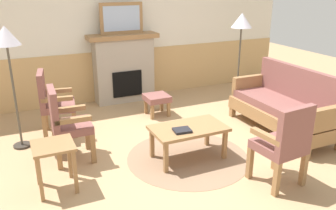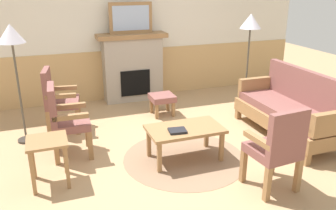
{
  "view_description": "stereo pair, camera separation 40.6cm",
  "coord_description": "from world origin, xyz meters",
  "px_view_note": "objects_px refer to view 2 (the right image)",
  "views": [
    {
      "loc": [
        -1.95,
        -3.89,
        2.23
      ],
      "look_at": [
        0.0,
        0.35,
        0.55
      ],
      "focal_mm": 37.55,
      "sensor_mm": 36.0,
      "label": 1
    },
    {
      "loc": [
        -1.58,
        -4.04,
        2.23
      ],
      "look_at": [
        0.0,
        0.35,
        0.55
      ],
      "focal_mm": 37.55,
      "sensor_mm": 36.0,
      "label": 2
    }
  ],
  "objects_px": {
    "footstool": "(162,99)",
    "floor_lamp_by_couch": "(250,27)",
    "coffee_table": "(185,131)",
    "floor_lamp_by_chairs": "(12,41)",
    "armchair_by_window_left": "(64,118)",
    "armchair_front_left": "(278,146)",
    "framed_picture": "(131,18)",
    "book_on_table": "(177,131)",
    "side_table": "(48,149)",
    "armchair_near_fireplace": "(57,97)",
    "couch": "(290,110)",
    "fireplace": "(133,67)"
  },
  "relations": [
    {
      "from": "fireplace",
      "to": "footstool",
      "type": "xyz_separation_m",
      "value": [
        0.26,
        -0.99,
        -0.37
      ]
    },
    {
      "from": "armchair_near_fireplace",
      "to": "armchair_by_window_left",
      "type": "relative_size",
      "value": 1.0
    },
    {
      "from": "armchair_near_fireplace",
      "to": "armchair_front_left",
      "type": "relative_size",
      "value": 1.0
    },
    {
      "from": "framed_picture",
      "to": "coffee_table",
      "type": "height_order",
      "value": "framed_picture"
    },
    {
      "from": "framed_picture",
      "to": "armchair_by_window_left",
      "type": "relative_size",
      "value": 0.82
    },
    {
      "from": "coffee_table",
      "to": "floor_lamp_by_chairs",
      "type": "height_order",
      "value": "floor_lamp_by_chairs"
    },
    {
      "from": "coffee_table",
      "to": "side_table",
      "type": "xyz_separation_m",
      "value": [
        -1.67,
        -0.03,
        0.05
      ]
    },
    {
      "from": "coffee_table",
      "to": "footstool",
      "type": "xyz_separation_m",
      "value": [
        0.24,
        1.6,
        -0.1
      ]
    },
    {
      "from": "fireplace",
      "to": "coffee_table",
      "type": "xyz_separation_m",
      "value": [
        0.02,
        -2.59,
        -0.27
      ]
    },
    {
      "from": "framed_picture",
      "to": "side_table",
      "type": "relative_size",
      "value": 1.45
    },
    {
      "from": "coffee_table",
      "to": "footstool",
      "type": "height_order",
      "value": "coffee_table"
    },
    {
      "from": "armchair_near_fireplace",
      "to": "side_table",
      "type": "relative_size",
      "value": 1.78
    },
    {
      "from": "coffee_table",
      "to": "book_on_table",
      "type": "xyz_separation_m",
      "value": [
        -0.14,
        -0.09,
        0.07
      ]
    },
    {
      "from": "coffee_table",
      "to": "floor_lamp_by_chairs",
      "type": "bearing_deg",
      "value": 147.1
    },
    {
      "from": "coffee_table",
      "to": "fireplace",
      "type": "bearing_deg",
      "value": 90.41
    },
    {
      "from": "armchair_front_left",
      "to": "side_table",
      "type": "xyz_separation_m",
      "value": [
        -2.33,
        0.98,
        -0.1
      ]
    },
    {
      "from": "coffee_table",
      "to": "armchair_by_window_left",
      "type": "bearing_deg",
      "value": 156.92
    },
    {
      "from": "couch",
      "to": "side_table",
      "type": "xyz_separation_m",
      "value": [
        -3.41,
        -0.19,
        0.04
      ]
    },
    {
      "from": "footstool",
      "to": "armchair_front_left",
      "type": "xyz_separation_m",
      "value": [
        0.42,
        -2.61,
        0.25
      ]
    },
    {
      "from": "book_on_table",
      "to": "armchair_by_window_left",
      "type": "bearing_deg",
      "value": 151.61
    },
    {
      "from": "coffee_table",
      "to": "footstool",
      "type": "distance_m",
      "value": 1.62
    },
    {
      "from": "book_on_table",
      "to": "side_table",
      "type": "bearing_deg",
      "value": 177.68
    },
    {
      "from": "framed_picture",
      "to": "book_on_table",
      "type": "relative_size",
      "value": 3.75
    },
    {
      "from": "footstool",
      "to": "armchair_near_fireplace",
      "type": "height_order",
      "value": "armchair_near_fireplace"
    },
    {
      "from": "coffee_table",
      "to": "armchair_by_window_left",
      "type": "distance_m",
      "value": 1.56
    },
    {
      "from": "armchair_by_window_left",
      "to": "side_table",
      "type": "relative_size",
      "value": 1.78
    },
    {
      "from": "armchair_by_window_left",
      "to": "side_table",
      "type": "distance_m",
      "value": 0.69
    },
    {
      "from": "framed_picture",
      "to": "footstool",
      "type": "xyz_separation_m",
      "value": [
        0.26,
        -0.99,
        -1.28
      ]
    },
    {
      "from": "fireplace",
      "to": "armchair_front_left",
      "type": "xyz_separation_m",
      "value": [
        0.68,
        -3.59,
        -0.11
      ]
    },
    {
      "from": "coffee_table",
      "to": "couch",
      "type": "bearing_deg",
      "value": 5.19
    },
    {
      "from": "armchair_front_left",
      "to": "floor_lamp_by_chairs",
      "type": "bearing_deg",
      "value": 139.01
    },
    {
      "from": "fireplace",
      "to": "armchair_near_fireplace",
      "type": "xyz_separation_m",
      "value": [
        -1.45,
        -1.07,
        -0.11
      ]
    },
    {
      "from": "framed_picture",
      "to": "armchair_near_fireplace",
      "type": "distance_m",
      "value": 2.08
    },
    {
      "from": "armchair_near_fireplace",
      "to": "framed_picture",
      "type": "bearing_deg",
      "value": 36.49
    },
    {
      "from": "fireplace",
      "to": "armchair_front_left",
      "type": "bearing_deg",
      "value": -79.36
    },
    {
      "from": "couch",
      "to": "floor_lamp_by_chairs",
      "type": "height_order",
      "value": "floor_lamp_by_chairs"
    },
    {
      "from": "couch",
      "to": "floor_lamp_by_couch",
      "type": "bearing_deg",
      "value": 87.98
    },
    {
      "from": "coffee_table",
      "to": "armchair_front_left",
      "type": "distance_m",
      "value": 1.21
    },
    {
      "from": "footstool",
      "to": "armchair_by_window_left",
      "type": "relative_size",
      "value": 0.41
    },
    {
      "from": "floor_lamp_by_chairs",
      "to": "armchair_by_window_left",
      "type": "bearing_deg",
      "value": -51.03
    },
    {
      "from": "coffee_table",
      "to": "armchair_front_left",
      "type": "height_order",
      "value": "armchair_front_left"
    },
    {
      "from": "floor_lamp_by_couch",
      "to": "fireplace",
      "type": "bearing_deg",
      "value": 147.79
    },
    {
      "from": "footstool",
      "to": "floor_lamp_by_couch",
      "type": "xyz_separation_m",
      "value": [
        1.55,
        -0.15,
        1.17
      ]
    },
    {
      "from": "footstool",
      "to": "floor_lamp_by_couch",
      "type": "height_order",
      "value": "floor_lamp_by_couch"
    },
    {
      "from": "armchair_by_window_left",
      "to": "armchair_front_left",
      "type": "relative_size",
      "value": 1.0
    },
    {
      "from": "framed_picture",
      "to": "armchair_near_fireplace",
      "type": "xyz_separation_m",
      "value": [
        -1.45,
        -1.08,
        -1.02
      ]
    },
    {
      "from": "floor_lamp_by_couch",
      "to": "couch",
      "type": "bearing_deg",
      "value": -92.02
    },
    {
      "from": "armchair_near_fireplace",
      "to": "armchair_by_window_left",
      "type": "distance_m",
      "value": 0.9
    },
    {
      "from": "book_on_table",
      "to": "armchair_near_fireplace",
      "type": "relative_size",
      "value": 0.22
    },
    {
      "from": "side_table",
      "to": "floor_lamp_by_couch",
      "type": "relative_size",
      "value": 0.33
    }
  ]
}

